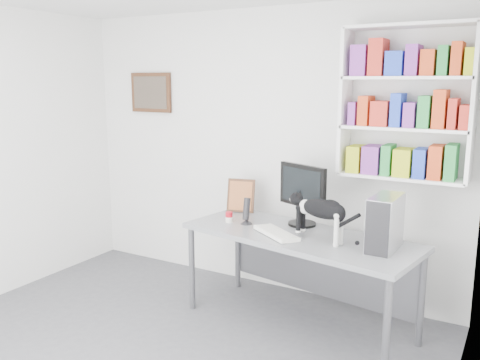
{
  "coord_description": "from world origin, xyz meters",
  "views": [
    {
      "loc": [
        2.28,
        -2.36,
        2.03
      ],
      "look_at": [
        0.06,
        1.53,
        1.15
      ],
      "focal_mm": 38.0,
      "sensor_mm": 36.0,
      "label": 1
    }
  ],
  "objects_px": {
    "desk": "(298,281)",
    "leaning_print": "(241,195)",
    "keyboard": "(276,233)",
    "pc_tower": "(385,223)",
    "bookshelf": "(406,103)",
    "monitor": "(303,195)",
    "speaker": "(246,211)",
    "soup_can": "(229,217)",
    "cat": "(321,219)"
  },
  "relations": [
    {
      "from": "bookshelf",
      "to": "speaker",
      "type": "bearing_deg",
      "value": -157.21
    },
    {
      "from": "soup_can",
      "to": "cat",
      "type": "bearing_deg",
      "value": -7.02
    },
    {
      "from": "leaning_print",
      "to": "cat",
      "type": "relative_size",
      "value": 0.57
    },
    {
      "from": "keyboard",
      "to": "speaker",
      "type": "height_order",
      "value": "speaker"
    },
    {
      "from": "leaning_print",
      "to": "soup_can",
      "type": "distance_m",
      "value": 0.39
    },
    {
      "from": "speaker",
      "to": "leaning_print",
      "type": "xyz_separation_m",
      "value": [
        -0.25,
        0.34,
        0.04
      ]
    },
    {
      "from": "keyboard",
      "to": "bookshelf",
      "type": "bearing_deg",
      "value": 72.7
    },
    {
      "from": "keyboard",
      "to": "speaker",
      "type": "relative_size",
      "value": 1.9
    },
    {
      "from": "pc_tower",
      "to": "monitor",
      "type": "bearing_deg",
      "value": 161.31
    },
    {
      "from": "desk",
      "to": "leaning_print",
      "type": "distance_m",
      "value": 1.02
    },
    {
      "from": "monitor",
      "to": "bookshelf",
      "type": "bearing_deg",
      "value": 42.8
    },
    {
      "from": "monitor",
      "to": "leaning_print",
      "type": "height_order",
      "value": "monitor"
    },
    {
      "from": "bookshelf",
      "to": "monitor",
      "type": "xyz_separation_m",
      "value": [
        -0.75,
        -0.29,
        -0.78
      ]
    },
    {
      "from": "monitor",
      "to": "speaker",
      "type": "xyz_separation_m",
      "value": [
        -0.43,
        -0.21,
        -0.15
      ]
    },
    {
      "from": "desk",
      "to": "leaning_print",
      "type": "relative_size",
      "value": 5.94
    },
    {
      "from": "cat",
      "to": "soup_can",
      "type": "bearing_deg",
      "value": -174.21
    },
    {
      "from": "pc_tower",
      "to": "soup_can",
      "type": "relative_size",
      "value": 4.41
    },
    {
      "from": "bookshelf",
      "to": "leaning_print",
      "type": "height_order",
      "value": "bookshelf"
    },
    {
      "from": "speaker",
      "to": "soup_can",
      "type": "bearing_deg",
      "value": -163.49
    },
    {
      "from": "speaker",
      "to": "keyboard",
      "type": "bearing_deg",
      "value": -16.91
    },
    {
      "from": "cat",
      "to": "bookshelf",
      "type": "bearing_deg",
      "value": 67.37
    },
    {
      "from": "monitor",
      "to": "keyboard",
      "type": "relative_size",
      "value": 1.18
    },
    {
      "from": "keyboard",
      "to": "leaning_print",
      "type": "distance_m",
      "value": 0.81
    },
    {
      "from": "desk",
      "to": "keyboard",
      "type": "bearing_deg",
      "value": -131.35
    },
    {
      "from": "desk",
      "to": "soup_can",
      "type": "distance_m",
      "value": 0.81
    },
    {
      "from": "desk",
      "to": "pc_tower",
      "type": "distance_m",
      "value": 0.92
    },
    {
      "from": "bookshelf",
      "to": "pc_tower",
      "type": "height_order",
      "value": "bookshelf"
    },
    {
      "from": "desk",
      "to": "soup_can",
      "type": "bearing_deg",
      "value": -171.86
    },
    {
      "from": "keyboard",
      "to": "leaning_print",
      "type": "relative_size",
      "value": 1.4
    },
    {
      "from": "desk",
      "to": "pc_tower",
      "type": "relative_size",
      "value": 4.79
    },
    {
      "from": "keyboard",
      "to": "soup_can",
      "type": "bearing_deg",
      "value": -160.89
    },
    {
      "from": "soup_can",
      "to": "pc_tower",
      "type": "bearing_deg",
      "value": -2.23
    },
    {
      "from": "monitor",
      "to": "pc_tower",
      "type": "bearing_deg",
      "value": 1.32
    },
    {
      "from": "desk",
      "to": "keyboard",
      "type": "height_order",
      "value": "keyboard"
    },
    {
      "from": "monitor",
      "to": "speaker",
      "type": "relative_size",
      "value": 2.24
    },
    {
      "from": "desk",
      "to": "soup_can",
      "type": "relative_size",
      "value": 21.1
    },
    {
      "from": "desk",
      "to": "keyboard",
      "type": "relative_size",
      "value": 4.24
    },
    {
      "from": "pc_tower",
      "to": "speaker",
      "type": "height_order",
      "value": "pc_tower"
    },
    {
      "from": "monitor",
      "to": "leaning_print",
      "type": "xyz_separation_m",
      "value": [
        -0.68,
        0.13,
        -0.11
      ]
    },
    {
      "from": "bookshelf",
      "to": "leaning_print",
      "type": "xyz_separation_m",
      "value": [
        -1.43,
        -0.16,
        -0.88
      ]
    },
    {
      "from": "desk",
      "to": "cat",
      "type": "relative_size",
      "value": 3.42
    },
    {
      "from": "desk",
      "to": "speaker",
      "type": "xyz_separation_m",
      "value": [
        -0.51,
        0.04,
        0.52
      ]
    },
    {
      "from": "monitor",
      "to": "pc_tower",
      "type": "relative_size",
      "value": 1.33
    },
    {
      "from": "desk",
      "to": "leaning_print",
      "type": "height_order",
      "value": "leaning_print"
    },
    {
      "from": "leaning_print",
      "to": "soup_can",
      "type": "bearing_deg",
      "value": -89.33
    },
    {
      "from": "bookshelf",
      "to": "leaning_print",
      "type": "distance_m",
      "value": 1.69
    },
    {
      "from": "monitor",
      "to": "pc_tower",
      "type": "height_order",
      "value": "monitor"
    },
    {
      "from": "desk",
      "to": "leaning_print",
      "type": "bearing_deg",
      "value": 162.93
    },
    {
      "from": "desk",
      "to": "soup_can",
      "type": "height_order",
      "value": "soup_can"
    },
    {
      "from": "monitor",
      "to": "pc_tower",
      "type": "xyz_separation_m",
      "value": [
        0.77,
        -0.29,
        -0.07
      ]
    }
  ]
}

